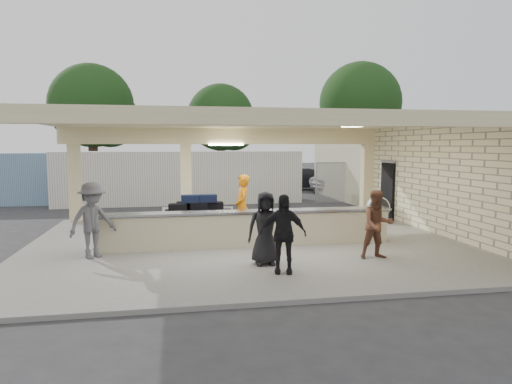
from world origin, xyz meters
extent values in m
plane|color=#2B2B2D|center=(0.00, 0.00, 0.00)|extent=(120.00, 120.00, 0.00)
cube|color=slate|center=(0.00, 0.00, 0.05)|extent=(12.00, 10.00, 0.10)
cube|color=beige|center=(0.00, 0.00, 3.50)|extent=(12.00, 10.00, 0.02)
cube|color=beige|center=(6.00, 0.00, 1.75)|extent=(0.02, 10.00, 3.50)
cube|color=black|center=(5.94, 3.20, 1.15)|extent=(0.10, 0.95, 2.10)
cube|color=beige|center=(0.00, 4.75, 3.20)|extent=(12.00, 0.50, 0.60)
cube|color=beige|center=(0.00, -4.85, 3.35)|extent=(12.00, 0.30, 0.30)
cube|color=beige|center=(-5.50, 4.75, 1.80)|extent=(0.40, 0.40, 3.50)
cube|color=beige|center=(-1.50, 4.75, 1.80)|extent=(0.40, 0.40, 3.50)
cube|color=beige|center=(5.80, 4.80, 1.80)|extent=(0.40, 0.40, 3.50)
cube|color=white|center=(0.00, 4.50, 2.88)|extent=(1.30, 0.12, 0.06)
cube|color=#FFEABF|center=(3.80, 1.50, 3.47)|extent=(0.55, 0.55, 0.04)
cube|color=#FFEABF|center=(3.80, -0.50, 3.47)|extent=(0.55, 0.55, 0.04)
cube|color=#FFEABF|center=(3.80, -2.50, 3.47)|extent=(0.55, 0.55, 0.04)
cube|color=#BCB08C|center=(0.00, -0.50, 0.55)|extent=(8.00, 0.50, 0.90)
cube|color=#B7B7BC|center=(0.00, -0.50, 1.05)|extent=(8.20, 0.58, 0.06)
cube|color=silver|center=(-1.31, 0.92, 0.63)|extent=(2.34, 1.56, 0.11)
cylinder|color=black|center=(-2.24, 0.53, 0.28)|extent=(0.14, 0.36, 0.35)
cylinder|color=black|center=(-2.13, 1.50, 0.28)|extent=(0.14, 0.36, 0.35)
cylinder|color=black|center=(-0.49, 0.34, 0.28)|extent=(0.14, 0.36, 0.35)
cylinder|color=black|center=(-0.38, 1.30, 0.28)|extent=(0.14, 0.36, 0.35)
cube|color=silver|center=(-1.24, 1.57, 0.80)|extent=(2.19, 0.29, 0.26)
cube|color=silver|center=(-1.39, 0.26, 0.80)|extent=(2.19, 0.29, 0.26)
cube|color=black|center=(-2.04, 0.73, 0.80)|extent=(0.55, 0.39, 0.23)
cube|color=black|center=(-1.43, 0.66, 0.80)|extent=(0.55, 0.39, 0.23)
cube|color=black|center=(-0.82, 0.59, 0.80)|extent=(0.55, 0.39, 0.23)
cube|color=black|center=(-1.98, 1.26, 0.80)|extent=(0.55, 0.39, 0.23)
cube|color=black|center=(-1.37, 1.19, 0.80)|extent=(0.55, 0.39, 0.23)
cube|color=black|center=(-0.76, 1.12, 0.80)|extent=(0.55, 0.39, 0.23)
cube|color=black|center=(-1.86, 0.80, 1.03)|extent=(0.55, 0.39, 0.23)
cube|color=black|center=(-1.22, 0.91, 1.03)|extent=(0.55, 0.39, 0.23)
cube|color=black|center=(-0.77, 1.03, 1.03)|extent=(0.55, 0.39, 0.23)
cube|color=black|center=(-1.63, 1.22, 1.03)|extent=(0.55, 0.39, 0.23)
cube|color=black|center=(-1.49, 0.93, 1.27)|extent=(0.55, 0.39, 0.23)
cube|color=black|center=(-0.95, 0.96, 1.27)|extent=(0.55, 0.39, 0.23)
cube|color=#590F0C|center=(-2.14, 0.65, 0.80)|extent=(0.55, 0.39, 0.23)
cube|color=black|center=(-0.49, 1.09, 0.80)|extent=(0.55, 0.39, 0.23)
cube|color=black|center=(-1.27, 1.27, 1.03)|extent=(0.55, 0.39, 0.23)
cylinder|color=silver|center=(5.41, 2.84, 0.59)|extent=(0.83, 0.38, 0.81)
cylinder|color=black|center=(5.41, 2.84, 0.59)|extent=(0.75, 0.40, 0.72)
cube|color=silver|center=(5.14, 2.84, 0.23)|extent=(0.05, 0.45, 0.27)
cube|color=silver|center=(5.68, 2.84, 0.23)|extent=(0.05, 0.45, 0.27)
imported|color=orange|center=(-0.01, 0.30, 1.06)|extent=(0.41, 0.72, 1.92)
imported|color=brown|center=(2.91, -2.42, 0.94)|extent=(0.83, 0.40, 1.67)
imported|color=black|center=(0.34, -3.24, 0.96)|extent=(1.06, 0.59, 1.72)
imported|color=#4F4E54|center=(-3.94, -1.14, 1.03)|extent=(1.21, 1.07, 1.86)
imported|color=black|center=(0.11, -2.48, 0.95)|extent=(0.85, 0.40, 1.70)
imported|color=silver|center=(8.57, 13.45, 0.66)|extent=(4.98, 3.04, 1.33)
imported|color=silver|center=(11.21, 12.50, 0.73)|extent=(4.89, 3.78, 1.46)
imported|color=black|center=(6.63, 15.65, 0.69)|extent=(4.20, 1.57, 1.39)
cube|color=white|center=(-1.61, 10.22, 1.28)|extent=(11.90, 2.73, 2.56)
cylinder|color=gray|center=(5.00, 9.00, 1.00)|extent=(0.06, 0.06, 2.00)
cylinder|color=gray|center=(7.00, 9.00, 1.00)|extent=(0.06, 0.06, 2.00)
cylinder|color=gray|center=(9.00, 9.00, 1.00)|extent=(0.06, 0.06, 2.00)
cylinder|color=gray|center=(11.00, 9.00, 1.00)|extent=(0.06, 0.06, 2.00)
cylinder|color=gray|center=(13.00, 9.00, 1.00)|extent=(0.06, 0.06, 2.00)
cylinder|color=gray|center=(15.00, 9.00, 1.00)|extent=(0.06, 0.06, 2.00)
cube|color=gray|center=(11.00, 9.00, 1.00)|extent=(12.00, 0.02, 2.00)
cylinder|color=gray|center=(11.00, 9.00, 2.00)|extent=(12.00, 0.05, 0.05)
cylinder|color=#382619|center=(-8.00, 24.00, 2.25)|extent=(0.70, 0.70, 4.50)
sphere|color=black|center=(-8.00, 24.00, 5.85)|extent=(6.30, 6.30, 6.30)
sphere|color=black|center=(-6.80, 24.60, 4.95)|extent=(4.50, 4.50, 4.50)
cylinder|color=#382619|center=(2.00, 26.00, 2.00)|extent=(0.70, 0.70, 4.00)
sphere|color=black|center=(2.00, 26.00, 5.20)|extent=(5.60, 5.60, 5.60)
sphere|color=black|center=(3.20, 26.60, 4.40)|extent=(4.00, 4.00, 4.00)
cylinder|color=#382619|center=(14.00, 25.00, 2.50)|extent=(0.70, 0.70, 5.00)
sphere|color=black|center=(14.00, 25.00, 6.50)|extent=(7.00, 7.00, 7.00)
sphere|color=black|center=(15.20, 25.60, 5.50)|extent=(5.00, 5.00, 5.00)
cube|color=beige|center=(9.50, 10.00, 1.60)|extent=(6.00, 8.00, 3.20)
camera|label=1|loc=(-1.95, -12.68, 2.86)|focal=32.00mm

